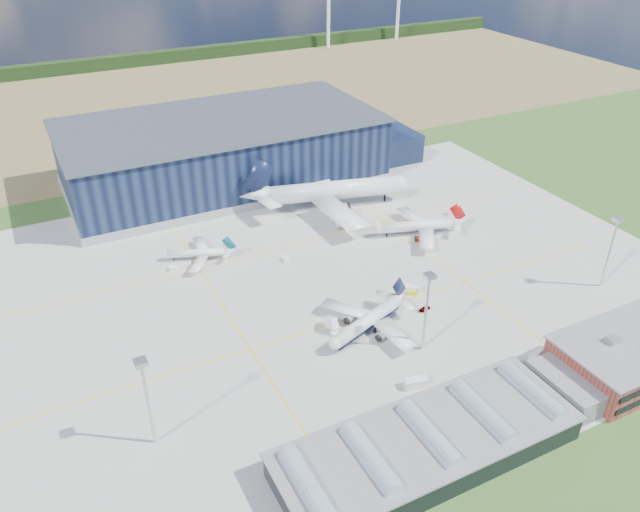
{
  "coord_description": "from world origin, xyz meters",
  "views": [
    {
      "loc": [
        -71.49,
        -131.24,
        104.12
      ],
      "look_at": [
        2.41,
        13.78,
        6.89
      ],
      "focal_mm": 35.0,
      "sensor_mm": 36.0,
      "label": 1
    }
  ],
  "objects_px": {
    "light_mast_west": "(146,389)",
    "light_mast_center": "(427,300)",
    "light_mast_east": "(612,241)",
    "airliner_widebody": "(334,181)",
    "hangar": "(229,153)",
    "gse_cart_a": "(286,259)",
    "gse_van_a": "(416,383)",
    "gse_van_c": "(536,354)",
    "airliner_navy": "(367,316)",
    "gse_van_b": "(413,289)",
    "airliner_regional": "(196,249)",
    "car_b": "(505,374)",
    "gse_cart_b": "(174,269)",
    "gse_tug_b": "(412,291)",
    "car_a": "(425,308)",
    "gse_tug_c": "(379,185)",
    "airliner_red": "(417,221)",
    "airstair": "(331,325)"
  },
  "relations": [
    {
      "from": "light_mast_west",
      "to": "light_mast_center",
      "type": "relative_size",
      "value": 1.0
    },
    {
      "from": "light_mast_west",
      "to": "light_mast_center",
      "type": "distance_m",
      "value": 70.0
    },
    {
      "from": "light_mast_east",
      "to": "light_mast_west",
      "type": "bearing_deg",
      "value": 180.0
    },
    {
      "from": "airliner_widebody",
      "to": "hangar",
      "type": "bearing_deg",
      "value": 137.03
    },
    {
      "from": "light_mast_east",
      "to": "gse_cart_a",
      "type": "xyz_separation_m",
      "value": [
        -78.44,
        56.62,
        -14.83
      ]
    },
    {
      "from": "gse_van_a",
      "to": "gse_van_c",
      "type": "bearing_deg",
      "value": -85.51
    },
    {
      "from": "airliner_navy",
      "to": "gse_van_b",
      "type": "distance_m",
      "value": 24.6
    },
    {
      "from": "airliner_regional",
      "to": "gse_van_c",
      "type": "bearing_deg",
      "value": 147.69
    },
    {
      "from": "hangar",
      "to": "light_mast_east",
      "type": "distance_m",
      "value": 144.23
    },
    {
      "from": "gse_van_c",
      "to": "car_b",
      "type": "bearing_deg",
      "value": 76.58
    },
    {
      "from": "light_mast_west",
      "to": "light_mast_center",
      "type": "bearing_deg",
      "value": 0.0
    },
    {
      "from": "hangar",
      "to": "light_mast_center",
      "type": "bearing_deg",
      "value": -86.7
    },
    {
      "from": "airliner_regional",
      "to": "light_mast_west",
      "type": "bearing_deg",
      "value": 87.48
    },
    {
      "from": "light_mast_east",
      "to": "gse_van_b",
      "type": "relative_size",
      "value": 5.28
    },
    {
      "from": "gse_cart_b",
      "to": "gse_tug_b",
      "type": "bearing_deg",
      "value": -105.16
    },
    {
      "from": "light_mast_west",
      "to": "gse_cart_a",
      "type": "xyz_separation_m",
      "value": [
        56.56,
        56.62,
        -14.83
      ]
    },
    {
      "from": "light_mast_east",
      "to": "car_a",
      "type": "bearing_deg",
      "value": 165.85
    },
    {
      "from": "gse_tug_b",
      "to": "gse_tug_c",
      "type": "xyz_separation_m",
      "value": [
        31.43,
        69.34,
        0.06
      ]
    },
    {
      "from": "light_mast_west",
      "to": "gse_cart_b",
      "type": "relative_size",
      "value": 7.93
    },
    {
      "from": "gse_tug_b",
      "to": "airliner_red",
      "type": "bearing_deg",
      "value": 82.89
    },
    {
      "from": "gse_van_b",
      "to": "gse_van_c",
      "type": "bearing_deg",
      "value": -119.14
    },
    {
      "from": "airliner_regional",
      "to": "gse_cart_b",
      "type": "relative_size",
      "value": 8.22
    },
    {
      "from": "airliner_navy",
      "to": "light_mast_west",
      "type": "bearing_deg",
      "value": -8.09
    },
    {
      "from": "airliner_navy",
      "to": "gse_cart_b",
      "type": "bearing_deg",
      "value": -75.17
    },
    {
      "from": "airliner_regional",
      "to": "gse_van_b",
      "type": "distance_m",
      "value": 69.62
    },
    {
      "from": "gse_cart_b",
      "to": "car_a",
      "type": "relative_size",
      "value": 0.81
    },
    {
      "from": "airliner_navy",
      "to": "gse_tug_c",
      "type": "height_order",
      "value": "airliner_navy"
    },
    {
      "from": "light_mast_west",
      "to": "gse_cart_b",
      "type": "height_order",
      "value": "light_mast_west"
    },
    {
      "from": "hangar",
      "to": "gse_van_c",
      "type": "relative_size",
      "value": 32.8
    },
    {
      "from": "gse_van_a",
      "to": "gse_van_c",
      "type": "xyz_separation_m",
      "value": [
        33.73,
        -4.78,
        -0.15
      ]
    },
    {
      "from": "airliner_regional",
      "to": "airstair",
      "type": "relative_size",
      "value": 4.94
    },
    {
      "from": "light_mast_center",
      "to": "airliner_regional",
      "type": "xyz_separation_m",
      "value": [
        -38.64,
        70.0,
        -11.54
      ]
    },
    {
      "from": "car_a",
      "to": "gse_tug_c",
      "type": "bearing_deg",
      "value": -34.51
    },
    {
      "from": "airliner_widebody",
      "to": "airliner_regional",
      "type": "bearing_deg",
      "value": -151.74
    },
    {
      "from": "hangar",
      "to": "gse_cart_a",
      "type": "distance_m",
      "value": 69.35
    },
    {
      "from": "light_mast_center",
      "to": "airstair",
      "type": "bearing_deg",
      "value": 134.74
    },
    {
      "from": "gse_cart_a",
      "to": "gse_cart_b",
      "type": "height_order",
      "value": "gse_cart_b"
    },
    {
      "from": "hangar",
      "to": "gse_cart_b",
      "type": "relative_size",
      "value": 49.97
    },
    {
      "from": "light_mast_west",
      "to": "gse_van_a",
      "type": "bearing_deg",
      "value": -10.54
    },
    {
      "from": "hangar",
      "to": "light_mast_west",
      "type": "height_order",
      "value": "hangar"
    },
    {
      "from": "gse_tug_b",
      "to": "gse_van_c",
      "type": "height_order",
      "value": "gse_van_c"
    },
    {
      "from": "light_mast_west",
      "to": "gse_van_c",
      "type": "xyz_separation_m",
      "value": [
        94.03,
        -16.0,
        -14.37
      ]
    },
    {
      "from": "light_mast_west",
      "to": "light_mast_center",
      "type": "height_order",
      "value": "same"
    },
    {
      "from": "airliner_navy",
      "to": "gse_van_c",
      "type": "relative_size",
      "value": 7.28
    },
    {
      "from": "airliner_regional",
      "to": "hangar",
      "type": "bearing_deg",
      "value": -98.24
    },
    {
      "from": "light_mast_west",
      "to": "gse_van_c",
      "type": "distance_m",
      "value": 96.45
    },
    {
      "from": "gse_van_a",
      "to": "car_b",
      "type": "distance_m",
      "value": 22.78
    },
    {
      "from": "gse_tug_b",
      "to": "airliner_widebody",
      "type": "bearing_deg",
      "value": 112.97
    },
    {
      "from": "gse_cart_b",
      "to": "light_mast_east",
      "type": "bearing_deg",
      "value": -99.23
    },
    {
      "from": "gse_tug_c",
      "to": "car_b",
      "type": "relative_size",
      "value": 0.96
    }
  ]
}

